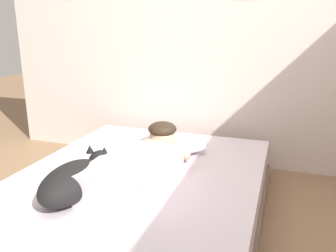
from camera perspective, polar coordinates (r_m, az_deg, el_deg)
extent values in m
cube|color=silver|center=(3.14, 8.42, 16.26)|extent=(4.18, 0.10, 2.50)
cube|color=#726051|center=(2.38, -4.68, -13.65)|extent=(1.56, 1.96, 0.10)
cube|color=silver|center=(2.31, -4.77, -10.26)|extent=(1.51, 1.91, 0.21)
ellipsoid|color=silver|center=(2.65, 0.63, -2.89)|extent=(0.52, 0.32, 0.11)
cube|color=silver|center=(2.05, -5.65, -7.75)|extent=(0.42, 0.64, 0.18)
ellipsoid|color=#D8AD8E|center=(2.33, -2.24, -4.14)|extent=(0.32, 0.20, 0.16)
sphere|color=#D8AD8E|center=(2.46, -0.92, -2.05)|extent=(0.19, 0.19, 0.19)
ellipsoid|color=#332619|center=(2.44, -0.93, -0.49)|extent=(0.20, 0.20, 0.10)
cylinder|color=#D8AD8E|center=(2.50, -3.23, -3.48)|extent=(0.23, 0.07, 0.14)
cylinder|color=#D8AD8E|center=(2.44, 1.15, -3.99)|extent=(0.23, 0.07, 0.14)
ellipsoid|color=black|center=(1.98, -15.44, -8.84)|extent=(0.26, 0.48, 0.20)
sphere|color=black|center=(2.16, -10.94, -5.85)|extent=(0.15, 0.15, 0.15)
cone|color=black|center=(2.19, -12.65, -3.67)|extent=(0.05, 0.05, 0.05)
cone|color=black|center=(2.14, -10.36, -3.99)|extent=(0.05, 0.05, 0.05)
cylinder|color=teal|center=(2.52, 1.91, -4.37)|extent=(0.09, 0.09, 0.07)
torus|color=teal|center=(2.50, 3.17, -4.51)|extent=(0.05, 0.01, 0.05)
cube|color=black|center=(1.94, -11.51, -12.28)|extent=(0.07, 0.14, 0.01)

